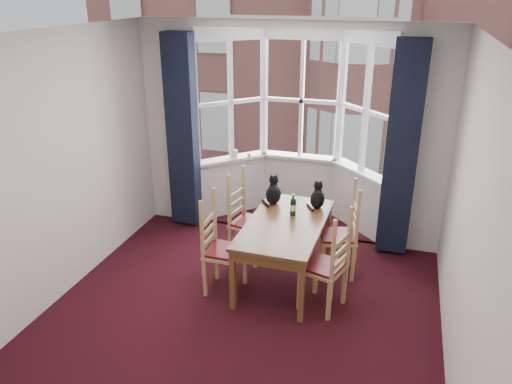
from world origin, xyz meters
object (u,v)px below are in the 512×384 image
at_px(candle_short, 249,156).
at_px(cat_left, 273,193).
at_px(chair_left_far, 243,222).
at_px(chair_left_near, 217,251).
at_px(dining_table, 285,229).
at_px(chair_right_near, 331,270).
at_px(chair_right_far, 346,237).
at_px(wine_bottle, 293,206).
at_px(candle_tall, 236,154).
at_px(cat_right, 318,198).

bearing_deg(candle_short, cat_left, -59.27).
bearing_deg(chair_left_far, chair_left_near, -93.60).
relative_size(dining_table, candle_short, 18.01).
bearing_deg(chair_right_near, chair_left_near, 178.65).
distance_m(chair_left_far, cat_left, 0.54).
bearing_deg(chair_right_far, chair_left_near, -150.62).
xyz_separation_m(chair_right_far, wine_bottle, (-0.61, -0.13, 0.37)).
bearing_deg(candle_tall, chair_left_far, -67.08).
height_order(cat_right, wine_bottle, cat_right).
xyz_separation_m(chair_left_far, candle_tall, (-0.50, 1.19, 0.46)).
bearing_deg(cat_right, wine_bottle, -126.65).
bearing_deg(chair_left_far, chair_right_near, -33.48).
relative_size(chair_left_near, cat_right, 2.80).
bearing_deg(chair_right_near, wine_bottle, 131.26).
height_order(chair_left_far, candle_short, candle_short).
xyz_separation_m(cat_left, cat_right, (0.53, 0.03, -0.01)).
distance_m(chair_left_near, cat_right, 1.36).
bearing_deg(dining_table, cat_right, 62.70).
bearing_deg(chair_right_near, candle_short, 126.99).
distance_m(chair_right_far, cat_left, 1.00).
xyz_separation_m(chair_right_near, wine_bottle, (-0.56, 0.64, 0.37)).
height_order(candle_tall, candle_short, candle_tall).
xyz_separation_m(dining_table, cat_right, (0.26, 0.51, 0.20)).
bearing_deg(candle_short, chair_left_near, -82.56).
bearing_deg(candle_tall, candle_short, 8.78).
bearing_deg(chair_left_near, candle_short, 97.44).
xyz_separation_m(chair_right_near, chair_right_far, (0.05, 0.77, 0.00)).
bearing_deg(chair_left_near, chair_right_far, 29.38).
relative_size(chair_left_near, chair_right_near, 1.00).
height_order(chair_left_near, chair_right_near, same).
xyz_separation_m(chair_right_far, cat_right, (-0.38, 0.17, 0.38)).
relative_size(chair_left_far, chair_right_near, 1.00).
bearing_deg(cat_right, chair_left_near, -135.62).
distance_m(cat_right, wine_bottle, 0.38).
xyz_separation_m(dining_table, chair_left_far, (-0.62, 0.37, -0.18)).
bearing_deg(chair_right_far, candle_short, 141.36).
height_order(chair_right_near, candle_tall, candle_tall).
bearing_deg(chair_left_far, candle_tall, 112.92).
relative_size(cat_left, cat_right, 1.07).
height_order(chair_left_far, cat_right, cat_right).
distance_m(dining_table, wine_bottle, 0.28).
xyz_separation_m(chair_right_far, candle_tall, (-1.77, 1.23, 0.46)).
distance_m(dining_table, candle_short, 1.86).
distance_m(cat_right, candle_short, 1.61).
distance_m(chair_left_near, candle_tall, 2.07).
relative_size(chair_left_far, candle_short, 10.59).
height_order(chair_left_near, candle_tall, candle_tall).
xyz_separation_m(chair_left_far, chair_right_near, (1.22, -0.80, 0.00)).
xyz_separation_m(chair_left_near, candle_tall, (-0.46, 1.97, 0.46)).
relative_size(chair_left_near, wine_bottle, 3.47).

